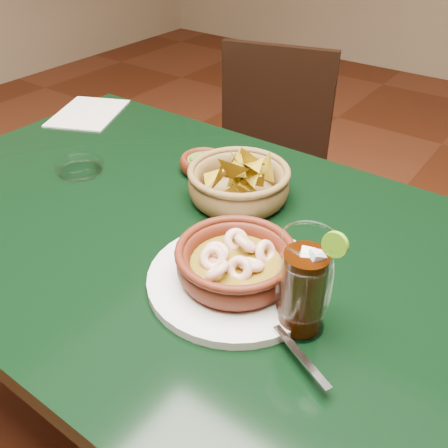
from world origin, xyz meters
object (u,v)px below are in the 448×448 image
Objects in this scene: dining_table at (174,260)px; shrimp_plate at (236,267)px; chip_basket at (239,183)px; cola_drink at (304,285)px; dining_chair at (264,171)px.

shrimp_plate is at bearing -19.95° from dining_table.
chip_basket is 0.36m from cola_drink.
cola_drink is at bearing -9.17° from shrimp_plate.
cola_drink is (0.33, -0.09, 0.18)m from dining_table.
dining_table is 0.25m from shrimp_plate.
dining_table is 6.61× the size of cola_drink.
dining_chair is 1.03m from cola_drink.
dining_table is 0.76m from dining_chair.
shrimp_plate is at bearing -56.17° from chip_basket.
shrimp_plate is (0.43, -0.78, 0.31)m from dining_chair.
chip_basket is (0.06, 0.14, 0.14)m from dining_table.
cola_drink is (0.55, -0.80, 0.36)m from dining_chair.
shrimp_plate is at bearing -61.17° from dining_chair.
dining_chair is at bearing 116.79° from chip_basket.
cola_drink reaches higher than dining_table.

